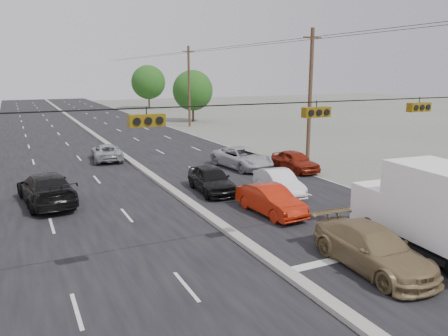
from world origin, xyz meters
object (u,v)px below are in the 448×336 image
Objects in this scene: tree_right_mid at (193,90)px; queue_car_e at (295,161)px; queue_car_a at (211,179)px; utility_pole_right_b at (310,95)px; utility_pole_right_c at (189,86)px; oncoming_near at (46,189)px; queue_car_b at (279,183)px; tree_right_far at (148,82)px; queue_car_c at (242,158)px; oncoming_far at (107,152)px; box_truck at (438,210)px; red_sedan at (271,200)px; tan_sedan at (372,249)px.

queue_car_e is (-5.40, -32.45, -3.63)m from tree_right_mid.
queue_car_a reaches higher than queue_car_e.
utility_pole_right_c is at bearing 90.00° from utility_pole_right_b.
queue_car_e is at bearing 176.45° from oncoming_near.
queue_car_e is (4.33, 4.61, 0.02)m from queue_car_b.
queue_car_a is (-13.96, -59.94, -4.19)m from tree_right_far.
utility_pole_right_b is at bearing -90.00° from utility_pole_right_c.
queue_car_c is 13.79m from oncoming_near.
queue_car_b is at bearing -28.84° from queue_car_a.
queue_car_a is 0.79× the size of oncoming_near.
queue_car_c is (-8.30, -30.01, -3.60)m from tree_right_mid.
queue_car_e is (7.56, 2.49, -0.05)m from queue_car_a.
tree_right_mid is 28.42m from oncoming_far.
utility_pole_right_c reaches higher than tree_right_mid.
queue_car_a is (-10.46, -29.94, -4.34)m from utility_pole_right_c.
red_sedan is at bearing 118.44° from box_truck.
tree_right_far reaches higher than tan_sedan.
utility_pole_right_b is 1.23× the size of tree_right_far.
box_truck is at bearing -111.32° from utility_pole_right_b.
utility_pole_right_c reaches higher than queue_car_e.
box_truck is 9.77m from queue_car_b.
utility_pole_right_c is at bearing -116.57° from tree_right_mid.
queue_car_c reaches higher than tan_sedan.
oncoming_near is at bearing -173.89° from queue_car_c.
tan_sedan is 24.16m from oncoming_far.
tree_right_far is (3.50, 55.00, -0.15)m from utility_pole_right_b.
utility_pole_right_c is at bearing -130.55° from oncoming_near.
queue_car_a is at bearing 162.65° from oncoming_near.
tree_right_far reaches higher than queue_car_a.
red_sedan is (-2.96, 6.90, -1.08)m from box_truck.
oncoming_near is (-13.40, -3.24, 0.09)m from queue_car_c.
tree_right_far is (3.50, 30.00, -0.15)m from utility_pole_right_c.
utility_pole_right_b reaches higher than queue_car_a.
oncoming_far is at bearing -128.17° from utility_pole_right_c.
queue_car_c is at bearing -105.46° from tree_right_mid.
oncoming_near is (-9.70, 13.32, 0.09)m from tan_sedan.
queue_car_b is (-0.70, 9.69, -1.08)m from box_truck.
queue_car_c is (4.66, 4.94, -0.03)m from queue_car_a.
tree_right_far is at bearing -104.70° from oncoming_far.
queue_car_b is at bearing -104.72° from tree_right_mid.
tree_right_far is at bearing 86.36° from utility_pole_right_b.
box_truck reaches higher than queue_car_b.
tree_right_far is at bearing 87.15° from queue_car_b.
tree_right_far is 51.12m from oncoming_far.
box_truck is (-6.54, -41.74, -3.33)m from utility_pole_right_c.
utility_pole_right_b is 14.37m from red_sedan.
oncoming_near is (-12.66, 13.50, -0.95)m from box_truck.
queue_car_a is at bearing 96.94° from red_sedan.
box_truck is 18.53m from oncoming_near.
queue_car_b is (2.27, 9.51, -0.05)m from tan_sedan.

